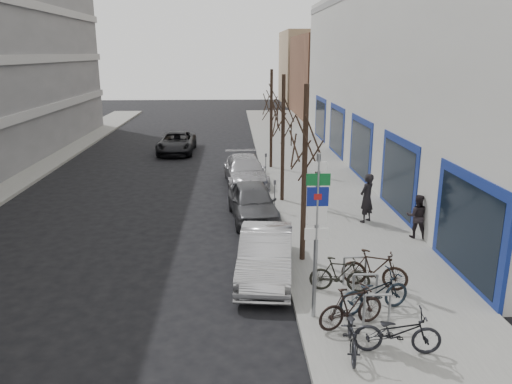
{
  "coord_description": "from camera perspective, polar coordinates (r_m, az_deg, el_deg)",
  "views": [
    {
      "loc": [
        0.5,
        -10.81,
        6.35
      ],
      "look_at": [
        1.22,
        4.7,
        2.0
      ],
      "focal_mm": 35.0,
      "sensor_mm": 36.0,
      "label": 1
    }
  ],
  "objects": [
    {
      "name": "tree_near",
      "position": [
        14.64,
        5.68,
        6.74
      ],
      "size": [
        1.8,
        1.8,
        5.5
      ],
      "color": "black",
      "rests_on": "ground"
    },
    {
      "name": "meter_front",
      "position": [
        14.94,
        3.91,
        -5.73
      ],
      "size": [
        0.1,
        0.08,
        1.27
      ],
      "color": "gray",
      "rests_on": "sidewalk_east"
    },
    {
      "name": "lane_car",
      "position": [
        33.12,
        -9.05,
        5.59
      ],
      "size": [
        2.29,
        4.89,
        1.35
      ],
      "primitive_type": "imported",
      "rotation": [
        0.0,
        0.0,
        -0.01
      ],
      "color": "black",
      "rests_on": "ground"
    },
    {
      "name": "tree_far",
      "position": [
        27.49,
        1.78,
        10.95
      ],
      "size": [
        1.8,
        1.8,
        5.5
      ],
      "color": "black",
      "rests_on": "ground"
    },
    {
      "name": "ground",
      "position": [
        12.55,
        -4.71,
        -14.81
      ],
      "size": [
        120.0,
        120.0,
        0.0
      ],
      "primitive_type": "plane",
      "color": "black",
      "rests_on": "ground"
    },
    {
      "name": "pedestrian_near",
      "position": [
        19.17,
        12.54,
        -0.68
      ],
      "size": [
        0.81,
        0.79,
        1.87
      ],
      "primitive_type": "imported",
      "rotation": [
        0.0,
        0.0,
        3.87
      ],
      "color": "black",
      "rests_on": "sidewalk_east"
    },
    {
      "name": "parked_car_back",
      "position": [
        24.75,
        -1.22,
        2.45
      ],
      "size": [
        2.36,
        4.97,
        1.4
      ],
      "primitive_type": "imported",
      "rotation": [
        0.0,
        0.0,
        0.08
      ],
      "color": "#9C9BA0",
      "rests_on": "ground"
    },
    {
      "name": "bike_far_curb",
      "position": [
        11.35,
        15.89,
        -14.77
      ],
      "size": [
        1.91,
        0.78,
        1.13
      ],
      "primitive_type": "imported",
      "rotation": [
        0.0,
        0.0,
        1.45
      ],
      "color": "black",
      "rests_on": "sidewalk_east"
    },
    {
      "name": "tan_building_far",
      "position": [
        67.11,
        8.78,
        13.89
      ],
      "size": [
        13.0,
        12.0,
        9.0
      ],
      "primitive_type": "cube",
      "color": "#937A5B",
      "rests_on": "ground"
    },
    {
      "name": "bike_far_inner",
      "position": [
        14.03,
        13.41,
        -8.55
      ],
      "size": [
        1.88,
        1.2,
        1.1
      ],
      "primitive_type": "imported",
      "rotation": [
        0.0,
        0.0,
        1.17
      ],
      "color": "black",
      "rests_on": "sidewalk_east"
    },
    {
      "name": "pedestrian_far",
      "position": [
        18.06,
        17.94,
        -2.62
      ],
      "size": [
        0.66,
        0.54,
        1.56
      ],
      "primitive_type": "imported",
      "rotation": [
        0.0,
        0.0,
        2.84
      ],
      "color": "black",
      "rests_on": "sidewalk_east"
    },
    {
      "name": "parked_car_front",
      "position": [
        14.58,
        1.12,
        -7.15
      ],
      "size": [
        1.94,
        4.41,
        1.41
      ],
      "primitive_type": "imported",
      "rotation": [
        0.0,
        0.0,
        -0.11
      ],
      "color": "#AAABB0",
      "rests_on": "ground"
    },
    {
      "name": "brick_building_far",
      "position": [
        52.38,
        11.45,
        12.78
      ],
      "size": [
        12.0,
        14.0,
        8.0
      ],
      "primitive_type": "cube",
      "color": "brown",
      "rests_on": "ground"
    },
    {
      "name": "meter_back",
      "position": [
        25.46,
        1.13,
        3.32
      ],
      "size": [
        0.1,
        0.08,
        1.27
      ],
      "color": "gray",
      "rests_on": "sidewalk_east"
    },
    {
      "name": "bike_rack",
      "position": [
        13.18,
        12.35,
        -10.34
      ],
      "size": [
        0.66,
        2.26,
        0.83
      ],
      "color": "gray",
      "rests_on": "sidewalk_east"
    },
    {
      "name": "sidewalk_east",
      "position": [
        22.1,
        7.89,
        -1.0
      ],
      "size": [
        5.0,
        70.0,
        0.15
      ],
      "primitive_type": "cube",
      "color": "slate",
      "rests_on": "ground"
    },
    {
      "name": "tree_mid",
      "position": [
        21.04,
        3.14,
        9.49
      ],
      "size": [
        1.8,
        1.8,
        5.5
      ],
      "color": "black",
      "rests_on": "ground"
    },
    {
      "name": "bike_mid_inner",
      "position": [
        13.68,
        9.55,
        -9.24
      ],
      "size": [
        1.7,
        0.82,
        0.99
      ],
      "primitive_type": "imported",
      "rotation": [
        0.0,
        0.0,
        1.36
      ],
      "color": "black",
      "rests_on": "sidewalk_east"
    },
    {
      "name": "bike_near_right",
      "position": [
        12.07,
        10.84,
        -12.72
      ],
      "size": [
        1.79,
        1.06,
        1.05
      ],
      "primitive_type": "imported",
      "rotation": [
        0.0,
        0.0,
        1.91
      ],
      "color": "black",
      "rests_on": "sidewalk_east"
    },
    {
      "name": "bike_mid_curb",
      "position": [
        12.82,
        13.38,
        -10.75
      ],
      "size": [
        2.03,
        1.15,
        1.18
      ],
      "primitive_type": "imported",
      "rotation": [
        0.0,
        0.0,
        1.88
      ],
      "color": "black",
      "rests_on": "sidewalk_east"
    },
    {
      "name": "highway_sign_pole",
      "position": [
        11.64,
        6.93,
        -4.01
      ],
      "size": [
        0.55,
        0.1,
        4.2
      ],
      "color": "gray",
      "rests_on": "ground"
    },
    {
      "name": "parked_car_mid",
      "position": [
        19.52,
        -0.38,
        -1.12
      ],
      "size": [
        2.13,
        4.38,
        1.44
      ],
      "primitive_type": "imported",
      "rotation": [
        0.0,
        0.0,
        0.1
      ],
      "color": "#46464B",
      "rests_on": "ground"
    },
    {
      "name": "bike_near_left",
      "position": [
        11.19,
        11.02,
        -15.22
      ],
      "size": [
        0.76,
        1.74,
        1.03
      ],
      "primitive_type": "imported",
      "rotation": [
        0.0,
        0.0,
        -0.15
      ],
      "color": "black",
      "rests_on": "sidewalk_east"
    },
    {
      "name": "meter_mid",
      "position": [
        20.13,
        2.16,
        -0.02
      ],
      "size": [
        0.1,
        0.08,
        1.27
      ],
      "color": "gray",
      "rests_on": "sidewalk_east"
    }
  ]
}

